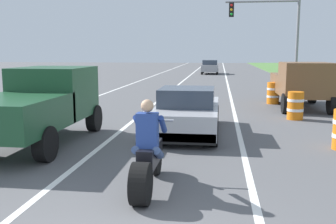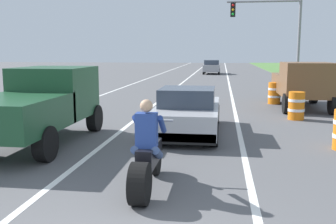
% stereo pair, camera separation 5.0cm
% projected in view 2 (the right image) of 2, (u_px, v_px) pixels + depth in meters
% --- Properties ---
extents(lane_stripe_left_solid, '(0.14, 120.00, 0.01)m').
position_uv_depth(lane_stripe_left_solid, '(116.00, 90.00, 24.34)').
color(lane_stripe_left_solid, white).
rests_on(lane_stripe_left_solid, ground).
extents(lane_stripe_right_solid, '(0.14, 120.00, 0.01)m').
position_uv_depth(lane_stripe_right_solid, '(231.00, 92.00, 23.36)').
color(lane_stripe_right_solid, white).
rests_on(lane_stripe_right_solid, ground).
extents(lane_stripe_centre_dashed, '(0.14, 120.00, 0.01)m').
position_uv_depth(lane_stripe_centre_dashed, '(172.00, 91.00, 23.85)').
color(lane_stripe_centre_dashed, white).
rests_on(lane_stripe_centre_dashed, ground).
extents(motorcycle_with_rider, '(0.70, 2.21, 1.62)m').
position_uv_depth(motorcycle_with_rider, '(147.00, 158.00, 6.64)').
color(motorcycle_with_rider, black).
rests_on(motorcycle_with_rider, ground).
extents(sports_car_silver, '(1.84, 4.30, 1.37)m').
position_uv_depth(sports_car_silver, '(188.00, 112.00, 11.44)').
color(sports_car_silver, '#B7B7BC').
rests_on(sports_car_silver, ground).
extents(pickup_truck_left_lane_dark_green, '(2.02, 4.80, 1.98)m').
position_uv_depth(pickup_truck_left_lane_dark_green, '(41.00, 102.00, 10.10)').
color(pickup_truck_left_lane_dark_green, '#1E4C2D').
rests_on(pickup_truck_left_lane_dark_green, ground).
extents(pickup_truck_right_shoulder_brown, '(2.02, 4.80, 1.98)m').
position_uv_depth(pickup_truck_right_shoulder_brown, '(302.00, 82.00, 16.53)').
color(pickup_truck_right_shoulder_brown, brown).
rests_on(pickup_truck_right_shoulder_brown, ground).
extents(traffic_light_mast_near, '(4.74, 0.34, 6.00)m').
position_uv_depth(traffic_light_mast_near, '(276.00, 27.00, 24.88)').
color(traffic_light_mast_near, gray).
rests_on(traffic_light_mast_near, ground).
extents(construction_barrel_mid, '(0.58, 0.58, 1.00)m').
position_uv_depth(construction_barrel_mid, '(296.00, 106.00, 13.76)').
color(construction_barrel_mid, orange).
rests_on(construction_barrel_mid, ground).
extents(construction_barrel_far, '(0.58, 0.58, 1.00)m').
position_uv_depth(construction_barrel_far, '(274.00, 93.00, 17.90)').
color(construction_barrel_far, orange).
rests_on(construction_barrel_far, ground).
extents(distant_car_far_ahead, '(1.80, 4.00, 1.50)m').
position_uv_depth(distant_car_far_ahead, '(212.00, 67.00, 41.87)').
color(distant_car_far_ahead, '#99999E').
rests_on(distant_car_far_ahead, ground).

